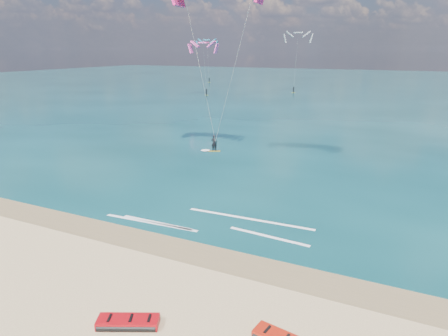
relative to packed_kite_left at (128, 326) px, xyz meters
The scene contains 7 objects.
ground 43.16m from the packed_kite_left, 91.21° to the left, with size 320.00×320.00×0.00m, color tan.
wet_sand_strip 6.22m from the packed_kite_left, 98.42° to the left, with size 320.00×2.40×0.01m, color brown.
sea 107.16m from the packed_kite_left, 90.49° to the left, with size 320.00×200.00×0.04m, color #093135.
packed_kite_left is the anchor object (origin of this frame).
kitesurfer_main 25.72m from the packed_kite_left, 108.34° to the left, with size 9.57×7.06×17.20m.
shoreline_foam 9.61m from the packed_kite_left, 98.87° to the left, with size 12.72×3.66×0.01m.
distant_kites 89.69m from the packed_kite_left, 111.10° to the left, with size 38.85×35.47×13.67m.
Camera 1 is at (9.76, -13.27, 10.20)m, focal length 32.00 mm.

